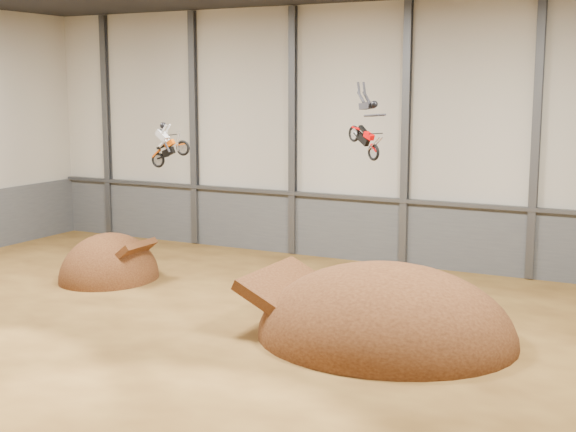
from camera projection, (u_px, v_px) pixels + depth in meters
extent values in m
plane|color=#553716|center=(200.00, 331.00, 31.79)|extent=(40.00, 40.00, 0.00)
cube|color=beige|center=(349.00, 134.00, 43.83)|extent=(40.00, 0.10, 14.00)
cube|color=#515458|center=(347.00, 228.00, 44.59)|extent=(39.80, 0.18, 3.50)
cube|color=#47494F|center=(346.00, 197.00, 44.17)|extent=(39.80, 0.35, 0.20)
cube|color=#47494F|center=(107.00, 127.00, 51.16)|extent=(0.40, 0.36, 13.90)
cube|color=#47494F|center=(194.00, 129.00, 48.16)|extent=(0.40, 0.36, 13.90)
cube|color=#47494F|center=(293.00, 132.00, 45.16)|extent=(0.40, 0.36, 13.90)
cube|color=#47494F|center=(406.00, 136.00, 42.15)|extent=(0.40, 0.36, 13.90)
cube|color=#47494F|center=(536.00, 140.00, 39.15)|extent=(0.40, 0.36, 13.90)
ellipsoid|color=#3B1E0E|center=(110.00, 279.00, 40.27)|extent=(4.67, 5.39, 4.67)
ellipsoid|color=#3B1E0E|center=(385.00, 339.00, 30.81)|extent=(10.08, 8.92, 5.81)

